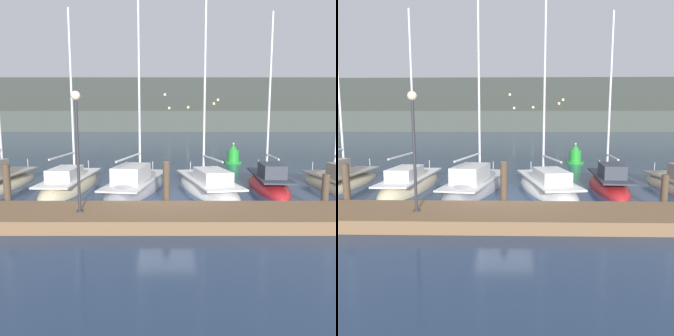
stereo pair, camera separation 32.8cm
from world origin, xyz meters
TOP-DOWN VIEW (x-y plane):
  - ground_plane at (0.00, 0.00)m, footprint 400.00×400.00m
  - dock at (0.00, -2.45)m, footprint 34.59×2.80m
  - mooring_pile_1 at (-6.43, -0.80)m, footprint 0.28×0.28m
  - mooring_pile_2 at (0.00, -0.80)m, footprint 0.28×0.28m
  - mooring_pile_3 at (6.43, -0.80)m, footprint 0.28×0.28m
  - sailboat_berth_3 at (-5.21, 3.77)m, footprint 2.30×7.66m
  - sailboat_berth_4 at (-1.62, 3.48)m, footprint 3.72×8.52m
  - sailboat_berth_5 at (2.14, 3.32)m, footprint 3.60×8.02m
  - sailboat_berth_6 at (5.53, 3.79)m, footprint 2.37×6.57m
  - channel_buoy at (5.70, 14.39)m, footprint 1.49×1.49m
  - dock_lamppost at (-3.01, -2.65)m, footprint 0.32×0.32m
  - hillside_backdrop at (-0.69, 115.99)m, footprint 240.00×23.00m

SIDE VIEW (x-z plane):
  - ground_plane at x=0.00m, z-range 0.00..0.00m
  - sailboat_berth_3 at x=-5.21m, z-range -5.07..5.27m
  - sailboat_berth_5 at x=2.14m, z-range -5.44..5.68m
  - sailboat_berth_4 at x=-1.62m, z-range -5.84..6.10m
  - sailboat_berth_6 at x=5.53m, z-range -4.82..5.13m
  - dock at x=0.00m, z-range 0.00..0.45m
  - channel_buoy at x=5.70m, z-range -0.25..1.52m
  - mooring_pile_3 at x=6.43m, z-range 0.00..1.48m
  - mooring_pile_1 at x=-6.43m, z-range 0.00..1.88m
  - mooring_pile_2 at x=0.00m, z-range 0.00..1.98m
  - dock_lamppost at x=-3.01m, z-range 1.14..5.27m
  - hillside_backdrop at x=-0.69m, z-range -0.76..18.91m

